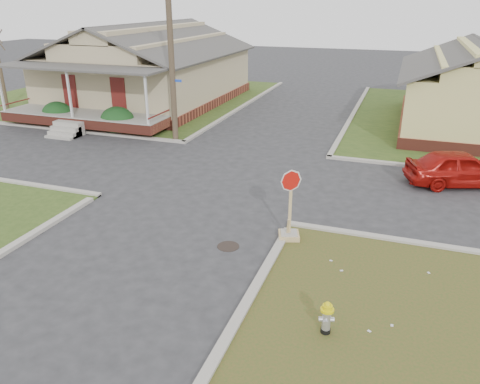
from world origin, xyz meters
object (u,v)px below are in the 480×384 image
(utility_pole, at_px, (171,44))
(red_sedan, at_px, (461,168))
(fire_hydrant, at_px, (327,316))
(stop_sign, at_px, (289,224))

(utility_pole, height_order, red_sedan, utility_pole)
(utility_pole, distance_m, fire_hydrant, 16.21)
(stop_sign, distance_m, red_sedan, 8.22)
(fire_hydrant, bearing_deg, utility_pole, 113.42)
(fire_hydrant, relative_size, red_sedan, 0.19)
(utility_pole, distance_m, stop_sign, 12.27)
(fire_hydrant, distance_m, stop_sign, 4.29)
(red_sedan, bearing_deg, stop_sign, 122.46)
(utility_pole, relative_size, fire_hydrant, 11.65)
(utility_pole, height_order, fire_hydrant, utility_pole)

